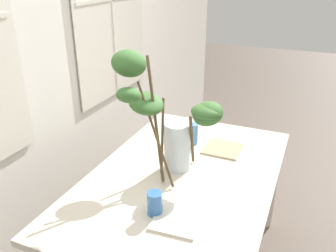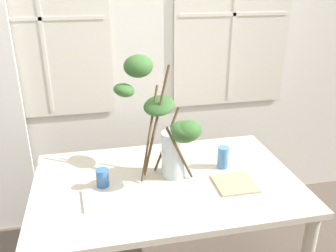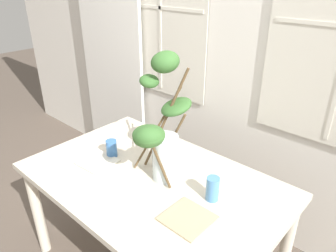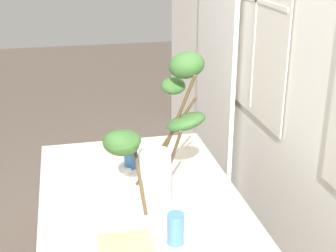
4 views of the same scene
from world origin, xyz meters
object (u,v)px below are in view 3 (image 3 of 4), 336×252
Objects in this scene: vase_with_branches at (162,126)px; drinking_glass_blue_right at (213,189)px; drinking_glass_blue_left at (111,149)px; dining_table at (152,191)px; plate_square_left at (97,162)px; plate_square_right at (188,218)px.

drinking_glass_blue_right is at bearing 0.61° from vase_with_branches.
dining_table is at bearing 0.47° from drinking_glass_blue_left.
plate_square_left is 0.73m from plate_square_right.
vase_with_branches is 3.39× the size of plate_square_left.
dining_table is 0.40m from plate_square_right.
drinking_glass_blue_right is 0.61× the size of plate_square_right.
vase_with_branches is at bearing 150.70° from plate_square_right.
plate_square_right is at bearing -9.35° from drinking_glass_blue_left.
plate_square_right reaches higher than dining_table.
vase_with_branches reaches higher than plate_square_right.
drinking_glass_blue_left is at bearing 170.65° from plate_square_right.
plate_square_right is (-0.00, -0.20, -0.06)m from drinking_glass_blue_right.
vase_with_branches is (0.01, 0.07, 0.41)m from dining_table.
drinking_glass_blue_left is at bearing -179.53° from dining_table.
drinking_glass_blue_left is 0.84× the size of drinking_glass_blue_right.
drinking_glass_blue_left is (-0.36, -0.00, 0.15)m from dining_table.
drinking_glass_blue_left is (-0.37, -0.08, -0.26)m from vase_with_branches.
drinking_glass_blue_right reaches higher than plate_square_left.
vase_with_branches is 0.51m from plate_square_right.
vase_with_branches is 5.20× the size of drinking_glass_blue_right.
vase_with_branches reaches higher than dining_table.
plate_square_right is at bearing -0.81° from plate_square_left.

